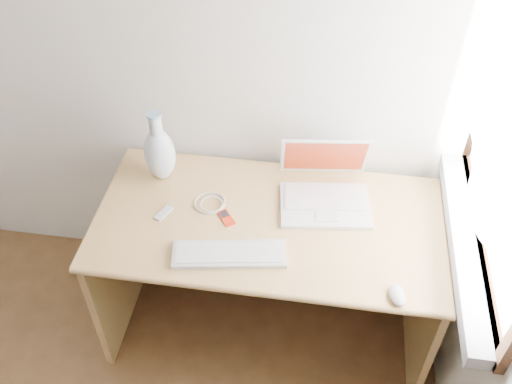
# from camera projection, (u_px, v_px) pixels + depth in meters

# --- Properties ---
(back_wall) EXTENTS (3.50, 0.04, 2.60)m
(back_wall) POSITION_uv_depth(u_px,v_px,m) (28.00, 15.00, 2.16)
(back_wall) COLOR white
(back_wall) RESTS_ON floor
(desk) EXTENTS (1.34, 0.67, 0.71)m
(desk) POSITION_uv_depth(u_px,v_px,m) (270.00, 239.00, 2.40)
(desk) COLOR tan
(desk) RESTS_ON floor
(laptop) EXTENTS (0.38, 0.33, 0.24)m
(laptop) POSITION_uv_depth(u_px,v_px,m) (327.00, 189.00, 2.25)
(laptop) COLOR white
(laptop) RESTS_ON desk
(external_keyboard) EXTENTS (0.43, 0.19, 0.02)m
(external_keyboard) POSITION_uv_depth(u_px,v_px,m) (229.00, 254.00, 2.06)
(external_keyboard) COLOR silver
(external_keyboard) RESTS_ON desk
(mouse) EXTENTS (0.08, 0.10, 0.03)m
(mouse) POSITION_uv_depth(u_px,v_px,m) (397.00, 295.00, 1.93)
(mouse) COLOR white
(mouse) RESTS_ON desk
(ipod) EXTENTS (0.08, 0.09, 0.01)m
(ipod) POSITION_uv_depth(u_px,v_px,m) (226.00, 218.00, 2.20)
(ipod) COLOR #A2200B
(ipod) RESTS_ON desk
(cable_coil) EXTENTS (0.15, 0.15, 0.01)m
(cable_coil) POSITION_uv_depth(u_px,v_px,m) (210.00, 203.00, 2.26)
(cable_coil) COLOR silver
(cable_coil) RESTS_ON desk
(remote) EXTENTS (0.07, 0.09, 0.01)m
(remote) POSITION_uv_depth(u_px,v_px,m) (164.00, 213.00, 2.22)
(remote) COLOR silver
(remote) RESTS_ON desk
(vase) EXTENTS (0.13, 0.13, 0.32)m
(vase) POSITION_uv_depth(u_px,v_px,m) (160.00, 152.00, 2.29)
(vase) COLOR white
(vase) RESTS_ON desk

